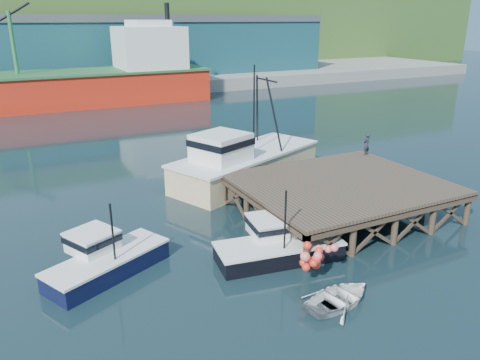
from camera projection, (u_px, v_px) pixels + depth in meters
ground at (262, 231)px, 27.00m from camera, size 300.00×300.00×0.00m
wharf at (342, 185)px, 28.56m from camera, size 12.00×10.00×2.62m
far_quay at (74, 79)px, 85.64m from camera, size 160.00×40.00×2.00m
warehouse_mid at (75, 50)px, 79.63m from camera, size 28.00×16.00×9.00m
warehouse_right at (233, 46)px, 92.47m from camera, size 30.00×16.00×9.00m
cargo_ship at (32, 84)px, 62.73m from camera, size 55.50×10.00×13.75m
hillside at (49, 21)px, 107.64m from camera, size 220.00×50.00×22.00m
boat_navy at (104, 258)px, 22.33m from camera, size 6.40×4.63×3.79m
boat_black at (277, 244)px, 23.79m from camera, size 6.69×5.57×3.97m
trawler at (243, 158)px, 34.84m from camera, size 13.47×9.11×8.51m
dinghy at (340, 297)px, 19.93m from camera, size 3.71×2.92×0.70m
dockworker at (366, 144)px, 34.03m from camera, size 0.66×0.51×1.59m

